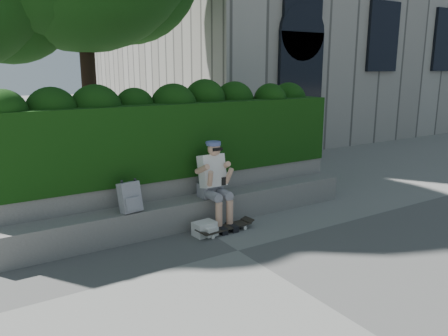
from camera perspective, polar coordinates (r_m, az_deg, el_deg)
ground at (r=6.25m, az=1.83°, el=-10.72°), size 80.00×80.00×0.00m
bench_ledge at (r=7.17m, az=-3.79°, el=-5.66°), size 6.00×0.45×0.45m
planter_wall at (r=7.53m, az=-5.54°, el=-3.59°), size 6.00×0.50×0.75m
hedge at (r=7.51m, az=-6.48°, el=3.98°), size 6.00×1.00×1.20m
person at (r=6.99m, az=-1.31°, el=-1.62°), size 0.40×0.76×1.38m
skateboard at (r=6.87m, az=0.20°, el=-7.79°), size 0.91×0.30×0.09m
backpack_plaid at (r=6.51m, az=-12.20°, el=-3.75°), size 0.32×0.21×0.44m
backpack_ground at (r=6.75m, az=-2.57°, el=-7.91°), size 0.35×0.26×0.22m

